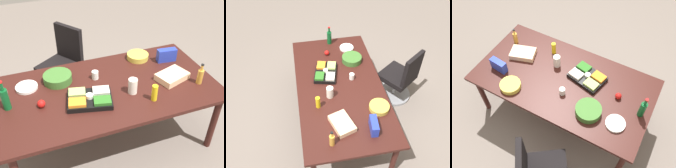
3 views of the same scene
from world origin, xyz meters
TOP-DOWN VIEW (x-y plane):
  - ground_plane at (0.00, 0.00)m, footprint 10.00×10.00m
  - conference_table at (0.00, 0.00)m, footprint 2.21×1.17m
  - office_chair at (-0.29, 1.05)m, footprint 0.67×0.67m
  - salad_bowl at (-0.47, 0.28)m, footprint 0.37×0.37m
  - chip_bag_blue at (0.80, 0.25)m, footprint 0.23×0.10m
  - sheet_cake at (0.67, -0.10)m, footprint 0.37×0.31m
  - paper_plate_stack at (-0.79, 0.27)m, footprint 0.24×0.24m
  - dressing_bottle at (0.90, -0.26)m, footprint 0.06×0.06m
  - paper_cup at (-0.08, 0.19)m, footprint 0.08×0.08m
  - mustard_bottle at (0.34, -0.34)m, footprint 0.06×0.06m
  - wine_bottle at (-0.99, 0.02)m, footprint 0.07×0.07m
  - veggie_tray at (-0.25, -0.15)m, footprint 0.48×0.39m
  - mayo_jar at (0.19, -0.16)m, footprint 0.09×0.09m
  - chip_bowl at (0.51, 0.41)m, footprint 0.29×0.29m
  - apple_red at (-0.69, -0.07)m, footprint 0.08×0.08m

SIDE VIEW (x-z plane):
  - ground_plane at x=0.00m, z-range 0.00..0.00m
  - office_chair at x=-0.29m, z-range -0.11..0.85m
  - conference_table at x=0.00m, z-range 0.31..1.07m
  - paper_plate_stack at x=-0.79m, z-range 0.75..0.78m
  - chip_bowl at x=0.51m, z-range 0.75..0.82m
  - sheet_cake at x=0.67m, z-range 0.75..0.82m
  - veggie_tray at x=-0.25m, z-range 0.75..0.83m
  - apple_red at x=-0.69m, z-range 0.75..0.83m
  - salad_bowl at x=-0.47m, z-range 0.75..0.84m
  - paper_cup at x=-0.08m, z-range 0.75..0.84m
  - chip_bag_blue at x=0.80m, z-range 0.75..0.90m
  - mayo_jar at x=0.19m, z-range 0.75..0.91m
  - mustard_bottle at x=0.34m, z-range 0.75..0.92m
  - dressing_bottle at x=0.90m, z-range 0.73..0.96m
  - wine_bottle at x=-0.99m, z-range 0.72..1.03m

